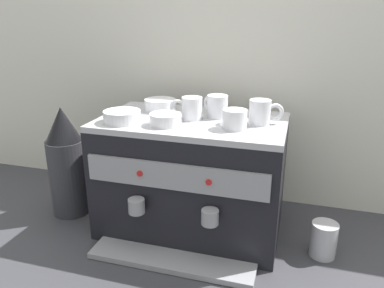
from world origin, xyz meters
TOP-DOWN VIEW (x-y plane):
  - ground_plane at (0.00, 0.00)m, footprint 4.00×4.00m
  - tiled_backsplash_wall at (0.00, 0.33)m, footprint 2.80×0.03m
  - espresso_machine at (0.00, -0.00)m, footprint 0.67×0.51m
  - ceramic_cup_0 at (0.24, 0.01)m, footprint 0.12×0.07m
  - ceramic_cup_1 at (0.08, 0.06)m, footprint 0.10×0.09m
  - ceramic_cup_2 at (-0.01, 0.00)m, footprint 0.12×0.07m
  - ceramic_cup_3 at (0.16, -0.07)m, footprint 0.09×0.11m
  - ceramic_bowl_0 at (-0.07, -0.10)m, footprint 0.11×0.11m
  - ceramic_bowl_1 at (-0.16, 0.09)m, footprint 0.12×0.12m
  - ceramic_bowl_2 at (-0.22, -0.10)m, footprint 0.13×0.13m
  - coffee_grinder at (-0.52, -0.04)m, footprint 0.15×0.15m
  - milk_pitcher at (0.49, -0.06)m, footprint 0.09×0.09m

SIDE VIEW (x-z plane):
  - ground_plane at x=0.00m, z-range 0.00..0.00m
  - milk_pitcher at x=0.49m, z-range 0.00..0.12m
  - espresso_machine at x=0.00m, z-range 0.00..0.44m
  - coffee_grinder at x=-0.52m, z-range -0.01..0.45m
  - ceramic_bowl_0 at x=-0.07m, z-range 0.44..0.48m
  - ceramic_bowl_2 at x=-0.22m, z-range 0.44..0.48m
  - ceramic_bowl_1 at x=-0.16m, z-range 0.44..0.48m
  - ceramic_cup_3 at x=0.16m, z-range 0.44..0.50m
  - ceramic_cup_2 at x=-0.01m, z-range 0.44..0.52m
  - ceramic_cup_1 at x=0.08m, z-range 0.44..0.52m
  - ceramic_cup_0 at x=0.24m, z-range 0.44..0.52m
  - tiled_backsplash_wall at x=0.00m, z-range 0.00..1.01m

